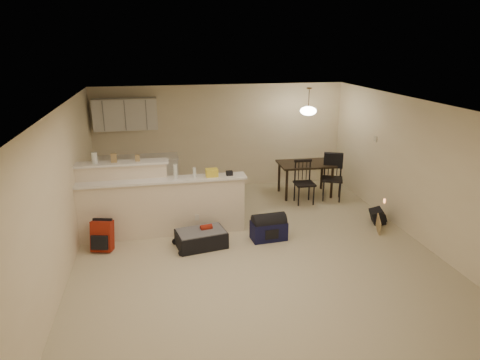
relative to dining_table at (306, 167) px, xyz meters
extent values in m
plane|color=beige|center=(-1.81, -2.49, -0.68)|extent=(7.00, 7.00, 0.00)
plane|color=white|center=(-1.81, -2.49, 1.82)|extent=(7.00, 7.00, 0.00)
cube|color=beige|center=(-1.81, 1.01, 0.57)|extent=(6.00, 0.02, 2.50)
cube|color=beige|center=(-1.81, -5.99, 0.57)|extent=(6.00, 0.02, 2.50)
cube|color=beige|center=(-4.81, -2.49, 0.57)|extent=(0.02, 7.00, 2.50)
cube|color=beige|center=(1.19, -2.49, 0.57)|extent=(0.02, 7.00, 2.50)
cube|color=beige|center=(-3.31, -1.59, -0.15)|extent=(3.00, 0.28, 1.05)
cube|color=white|center=(-3.31, -1.59, 0.39)|extent=(3.08, 0.38, 0.04)
cube|color=beige|center=(-4.01, -1.37, 0.00)|extent=(1.60, 0.24, 1.35)
cube|color=white|center=(-4.01, -1.37, 0.69)|extent=(1.68, 0.34, 0.04)
cube|color=white|center=(-4.01, 0.83, 1.22)|extent=(1.40, 0.34, 0.70)
cube|color=white|center=(-3.81, 0.70, -0.23)|extent=(1.80, 0.60, 0.90)
cube|color=beige|center=(1.18, -0.94, 0.82)|extent=(0.02, 0.12, 0.12)
cylinder|color=silver|center=(-4.46, -1.37, 0.81)|extent=(0.10, 0.10, 0.20)
cube|color=#A08452|center=(-4.13, -1.37, 0.79)|extent=(0.10, 0.07, 0.16)
cube|color=#A08452|center=(-3.72, -1.37, 0.77)|extent=(0.08, 0.06, 0.12)
cylinder|color=silver|center=(-3.06, -1.59, 0.54)|extent=(0.07, 0.07, 0.26)
cylinder|color=silver|center=(-2.71, -1.59, 0.50)|extent=(0.06, 0.06, 0.18)
cube|color=#A08452|center=(-2.40, -1.59, 0.48)|extent=(0.22, 0.18, 0.14)
cube|color=#A08452|center=(-2.07, -1.59, 0.45)|extent=(0.12, 0.10, 0.08)
cube|color=black|center=(0.00, 0.00, 0.07)|extent=(1.26, 0.85, 0.04)
cylinder|color=black|center=(-0.54, -0.32, -0.31)|extent=(0.06, 0.06, 0.73)
cylinder|color=black|center=(0.53, -0.34, -0.31)|extent=(0.06, 0.06, 0.73)
cylinder|color=black|center=(-0.53, 0.34, -0.31)|extent=(0.06, 0.06, 0.73)
cylinder|color=black|center=(0.54, 0.32, -0.31)|extent=(0.06, 0.06, 0.73)
cylinder|color=brown|center=(0.00, 0.00, 1.57)|extent=(0.02, 0.02, 0.50)
cylinder|color=brown|center=(0.00, 0.00, 1.80)|extent=(0.12, 0.12, 0.03)
ellipsoid|color=white|center=(0.00, 0.00, 1.30)|extent=(0.36, 0.36, 0.20)
cube|color=black|center=(-2.69, -2.20, -0.54)|extent=(0.92, 0.69, 0.28)
cube|color=maroon|center=(-4.37, -2.01, -0.42)|extent=(0.39, 0.30, 0.53)
cube|color=#111236|center=(-1.45, -2.16, -0.51)|extent=(0.65, 0.39, 0.34)
cube|color=black|center=(0.86, -1.88, -0.54)|extent=(0.30, 0.37, 0.28)
cube|color=#A08452|center=(0.68, -2.26, -0.54)|extent=(0.14, 0.36, 0.29)
camera|label=1|loc=(-3.36, -9.04, 2.78)|focal=32.00mm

